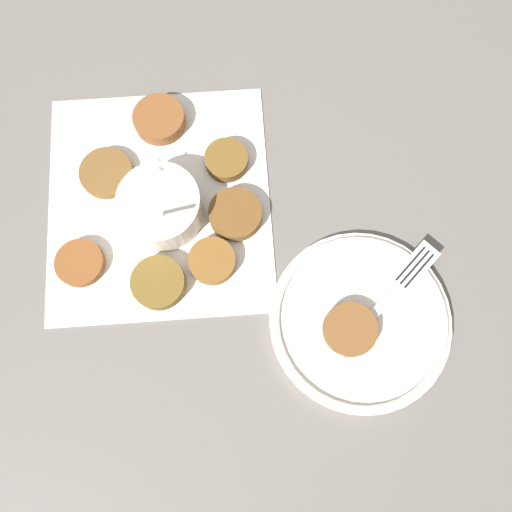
# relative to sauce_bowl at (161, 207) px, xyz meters

# --- Properties ---
(ground_plane) EXTENTS (4.00, 4.00, 0.00)m
(ground_plane) POSITION_rel_sauce_bowl_xyz_m (0.05, 0.03, -0.03)
(ground_plane) COLOR #605B56
(napkin) EXTENTS (0.35, 0.32, 0.00)m
(napkin) POSITION_rel_sauce_bowl_xyz_m (0.02, 0.01, -0.03)
(napkin) COLOR silver
(napkin) RESTS_ON ground_plane
(sauce_bowl) EXTENTS (0.12, 0.11, 0.10)m
(sauce_bowl) POSITION_rel_sauce_bowl_xyz_m (0.00, 0.00, 0.00)
(sauce_bowl) COLOR silver
(sauce_bowl) RESTS_ON napkin
(fritter_0) EXTENTS (0.07, 0.07, 0.02)m
(fritter_0) POSITION_rel_sauce_bowl_xyz_m (0.14, 0.01, -0.01)
(fritter_0) COLOR brown
(fritter_0) RESTS_ON napkin
(fritter_1) EXTENTS (0.06, 0.06, 0.01)m
(fritter_1) POSITION_rel_sauce_bowl_xyz_m (-0.07, 0.11, -0.02)
(fritter_1) COLOR brown
(fritter_1) RESTS_ON napkin
(fritter_2) EXTENTS (0.07, 0.07, 0.02)m
(fritter_2) POSITION_rel_sauce_bowl_xyz_m (-0.01, -0.10, -0.01)
(fritter_2) COLOR brown
(fritter_2) RESTS_ON napkin
(fritter_3) EXTENTS (0.06, 0.06, 0.02)m
(fritter_3) POSITION_rel_sauce_bowl_xyz_m (0.07, -0.09, -0.01)
(fritter_3) COLOR brown
(fritter_3) RESTS_ON napkin
(fritter_4) EXTENTS (0.07, 0.07, 0.02)m
(fritter_4) POSITION_rel_sauce_bowl_xyz_m (-0.10, 0.00, -0.01)
(fritter_4) COLOR brown
(fritter_4) RESTS_ON napkin
(fritter_5) EXTENTS (0.07, 0.07, 0.01)m
(fritter_5) POSITION_rel_sauce_bowl_xyz_m (0.06, 0.08, -0.02)
(fritter_5) COLOR brown
(fritter_5) RESTS_ON napkin
(fritter_6) EXTENTS (0.06, 0.06, 0.02)m
(fritter_6) POSITION_rel_sauce_bowl_xyz_m (-0.07, -0.07, -0.01)
(fritter_6) COLOR brown
(fritter_6) RESTS_ON napkin
(serving_plate) EXTENTS (0.24, 0.24, 0.02)m
(serving_plate) POSITION_rel_sauce_bowl_xyz_m (-0.16, -0.26, -0.02)
(serving_plate) COLOR silver
(serving_plate) RESTS_ON ground_plane
(fritter_on_plate) EXTENTS (0.07, 0.07, 0.01)m
(fritter_on_plate) POSITION_rel_sauce_bowl_xyz_m (-0.17, -0.24, -0.00)
(fritter_on_plate) COLOR brown
(fritter_on_plate) RESTS_ON serving_plate
(fork) EXTENTS (0.16, 0.15, 0.00)m
(fork) POSITION_rel_sauce_bowl_xyz_m (-0.12, -0.30, -0.01)
(fork) COLOR silver
(fork) RESTS_ON serving_plate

